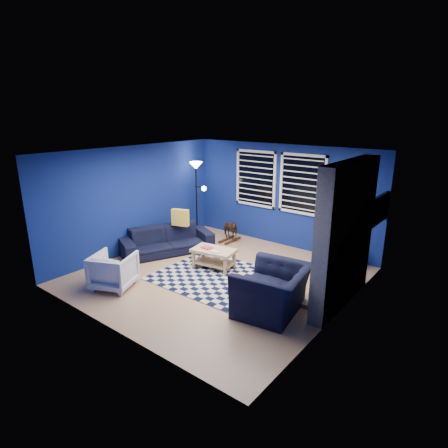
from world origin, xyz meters
name	(u,v)px	position (x,y,z in m)	size (l,w,h in m)	color
floor	(217,276)	(0.00, 0.00, 0.00)	(5.00, 5.00, 0.00)	tan
ceiling	(217,153)	(0.00, 0.00, 2.50)	(5.00, 5.00, 0.00)	white
wall_back	(282,196)	(0.00, 2.50, 1.25)	(5.00, 5.00, 0.00)	navy
wall_left	(135,200)	(-2.50, 0.00, 1.25)	(5.00, 5.00, 0.00)	navy
wall_right	(342,245)	(2.50, 0.00, 1.25)	(5.00, 5.00, 0.00)	navy
fireplace	(345,238)	(2.36, 0.50, 1.20)	(0.65, 2.00, 2.50)	gray
window_left	(256,179)	(-0.75, 2.46, 1.60)	(1.17, 0.06, 1.42)	black
window_right	(302,185)	(0.55, 2.46, 1.60)	(1.17, 0.06, 1.42)	black
tv	(379,209)	(2.45, 2.00, 1.40)	(0.07, 1.00, 0.58)	black
rug	(220,278)	(0.10, -0.04, 0.01)	(2.50, 2.00, 0.02)	black
sofa	(167,240)	(-1.79, 0.31, 0.31)	(0.84, 2.14, 0.63)	black
armchair_big	(272,290)	(1.60, -0.52, 0.39)	(1.06, 1.21, 0.79)	black
armchair_bent	(114,270)	(-1.25, -1.59, 0.34)	(0.73, 0.75, 0.68)	gray
rocking_horse	(230,229)	(-1.12, 1.87, 0.33)	(0.62, 0.28, 0.53)	#482817
coffee_table	(214,254)	(-0.33, 0.28, 0.31)	(0.98, 0.67, 0.45)	tan
cabinet	(345,253)	(1.79, 2.25, 0.25)	(0.57, 0.40, 0.55)	tan
floor_lamp	(197,176)	(-2.13, 1.76, 1.62)	(0.54, 0.33, 1.98)	black
throw_pillow	(180,218)	(-1.64, 0.63, 0.82)	(0.42, 0.12, 0.39)	yellow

